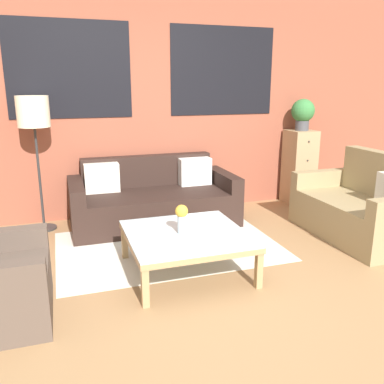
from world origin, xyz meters
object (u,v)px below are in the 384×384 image
(couch_dark, at_px, (153,201))
(coffee_table, at_px, (186,238))
(potted_plant, at_px, (303,112))
(flower_vase, at_px, (182,216))
(settee_vintage, at_px, (361,209))
(floor_lamp, at_px, (34,118))
(drawer_cabinet, at_px, (299,167))

(couch_dark, xyz_separation_m, coffee_table, (-0.03, -1.40, 0.05))
(potted_plant, bearing_deg, flower_vase, -143.97)
(settee_vintage, bearing_deg, potted_plant, 86.49)
(flower_vase, bearing_deg, settee_vintage, 6.22)
(coffee_table, bearing_deg, settee_vintage, 6.61)
(floor_lamp, height_order, drawer_cabinet, floor_lamp)
(floor_lamp, bearing_deg, coffee_table, -52.03)
(coffee_table, relative_size, flower_vase, 4.02)
(coffee_table, bearing_deg, couch_dark, 88.90)
(floor_lamp, distance_m, flower_vase, 2.13)
(potted_plant, bearing_deg, settee_vintage, -93.51)
(potted_plant, height_order, flower_vase, potted_plant)
(potted_plant, bearing_deg, couch_dark, -174.11)
(drawer_cabinet, bearing_deg, coffee_table, -143.33)
(settee_vintage, height_order, floor_lamp, floor_lamp)
(couch_dark, bearing_deg, drawer_cabinet, 5.88)
(settee_vintage, bearing_deg, coffee_table, -173.39)
(coffee_table, xyz_separation_m, drawer_cabinet, (2.17, 1.62, 0.19))
(couch_dark, relative_size, floor_lamp, 1.28)
(settee_vintage, bearing_deg, drawer_cabinet, 86.49)
(settee_vintage, height_order, drawer_cabinet, drawer_cabinet)
(couch_dark, height_order, flower_vase, couch_dark)
(couch_dark, relative_size, drawer_cabinet, 1.89)
(settee_vintage, xyz_separation_m, coffee_table, (-2.09, -0.24, 0.01))
(settee_vintage, height_order, flower_vase, settee_vintage)
(drawer_cabinet, distance_m, flower_vase, 2.74)
(floor_lamp, relative_size, flower_vase, 5.96)
(coffee_table, height_order, drawer_cabinet, drawer_cabinet)
(potted_plant, relative_size, flower_vase, 1.65)
(floor_lamp, bearing_deg, drawer_cabinet, 0.50)
(floor_lamp, distance_m, potted_plant, 3.41)
(settee_vintage, bearing_deg, flower_vase, -173.78)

